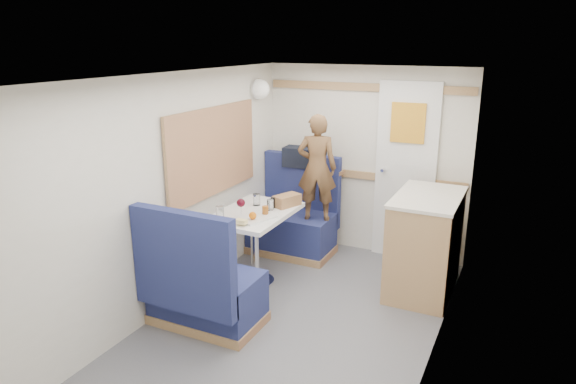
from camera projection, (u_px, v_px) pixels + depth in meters
The scene contains 27 objects.
floor at pixel (266, 354), 3.81m from camera, with size 4.50×4.50×0.00m, color #515156.
ceiling at pixel (262, 80), 3.24m from camera, with size 4.50×4.50×0.00m, color silver.
wall_back at pixel (364, 161), 5.47m from camera, with size 2.20×0.02×2.00m, color silver.
wall_left at pixel (140, 207), 3.98m from camera, with size 0.02×4.50×2.00m, color silver.
wall_right at pixel (426, 257), 3.07m from camera, with size 0.02×4.50×2.00m, color silver.
oak_trim_low at pixel (363, 175), 5.49m from camera, with size 2.15×0.02×0.08m, color #8E5E40.
oak_trim_high at pixel (367, 87), 5.23m from camera, with size 2.15×0.02×0.08m, color #8E5E40.
side_window at pixel (213, 151), 4.77m from camera, with size 0.04×1.30×0.72m, color #A2A88E.
rear_door at pixel (405, 169), 5.26m from camera, with size 0.62×0.12×1.86m.
dinette_table at pixel (255, 227), 4.78m from camera, with size 0.62×0.92×0.72m.
bench_far at pixel (294, 225), 5.61m from camera, with size 0.90×0.59×1.05m.
bench_near at pixel (202, 292), 4.11m from camera, with size 0.90×0.59×1.05m.
ledge at pixel (304, 168), 5.66m from camera, with size 0.90×0.14×0.04m, color #8E5E40.
dome_light at pixel (260, 89), 5.34m from camera, with size 0.20×0.20×0.20m, color white.
galley_counter at pixel (425, 243), 4.68m from camera, with size 0.57×0.92×0.92m.
person at pixel (317, 168), 5.20m from camera, with size 0.40×0.26×1.10m, color brown.
duffel_bag at pixel (304, 157), 5.62m from camera, with size 0.45×0.21×0.21m, color black.
tray at pixel (255, 217), 4.56m from camera, with size 0.25×0.33×0.02m, color silver.
orange_fruit at pixel (253, 216), 4.48m from camera, with size 0.07×0.07×0.07m, color #DE5809.
cheese_block at pixel (241, 222), 4.37m from camera, with size 0.10×0.06×0.03m, color #D7C17C.
wine_glass at pixel (241, 204), 4.57m from camera, with size 0.08×0.08×0.17m.
tumbler_left at pixel (220, 212), 4.53m from camera, with size 0.07×0.07×0.12m, color white.
tumbler_mid at pixel (257, 200), 4.91m from camera, with size 0.07×0.07×0.11m, color white.
tumbler_right at pixel (270, 205), 4.77m from camera, with size 0.06×0.06×0.10m, color silver.
beer_glass at pixel (265, 211), 4.62m from camera, with size 0.06×0.06×0.09m, color #8C4A14.
pepper_grinder at pixel (273, 202), 4.83m from camera, with size 0.04×0.04×0.10m, color black.
bread_loaf at pixel (287, 200), 4.89m from camera, with size 0.14×0.26×0.11m, color brown.
Camera 1 is at (1.58, -2.91, 2.25)m, focal length 32.00 mm.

